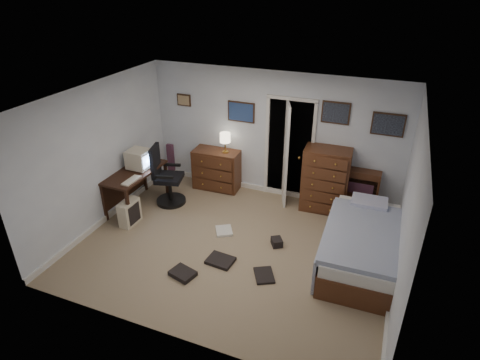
% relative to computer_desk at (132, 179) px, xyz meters
% --- Properties ---
extents(floor, '(5.00, 4.00, 0.02)m').
position_rel_computer_desk_xyz_m(floor, '(2.29, -0.49, -0.60)').
color(floor, gray).
rests_on(floor, ground).
extents(computer_desk, '(0.64, 1.34, 0.77)m').
position_rel_computer_desk_xyz_m(computer_desk, '(0.00, 0.00, 0.00)').
color(computer_desk, '#321B10').
rests_on(computer_desk, floor).
extents(crt_monitor, '(0.40, 0.37, 0.37)m').
position_rel_computer_desk_xyz_m(crt_monitor, '(0.11, 0.15, 0.37)').
color(crt_monitor, beige).
rests_on(crt_monitor, computer_desk).
extents(keyboard, '(0.16, 0.41, 0.02)m').
position_rel_computer_desk_xyz_m(keyboard, '(0.27, -0.35, 0.19)').
color(keyboard, beige).
rests_on(keyboard, computer_desk).
extents(pc_tower, '(0.22, 0.43, 0.46)m').
position_rel_computer_desk_xyz_m(pc_tower, '(0.29, -0.55, -0.36)').
color(pc_tower, beige).
rests_on(pc_tower, floor).
extents(office_chair, '(0.70, 0.70, 1.19)m').
position_rel_computer_desk_xyz_m(office_chair, '(0.53, 0.36, -0.13)').
color(office_chair, black).
rests_on(office_chair, floor).
extents(media_stack, '(0.15, 0.15, 0.72)m').
position_rel_computer_desk_xyz_m(media_stack, '(-0.03, 1.50, -0.23)').
color(media_stack, maroon).
rests_on(media_stack, floor).
extents(low_dresser, '(0.96, 0.51, 0.84)m').
position_rel_computer_desk_xyz_m(low_dresser, '(1.18, 1.28, -0.17)').
color(low_dresser, '#562B1B').
rests_on(low_dresser, floor).
extents(table_lamp, '(0.22, 0.22, 0.41)m').
position_rel_computer_desk_xyz_m(table_lamp, '(1.38, 1.28, 0.55)').
color(table_lamp, gold).
rests_on(table_lamp, low_dresser).
extents(doorway, '(0.96, 1.12, 2.05)m').
position_rel_computer_desk_xyz_m(doorway, '(2.64, 1.78, 0.41)').
color(doorway, black).
rests_on(doorway, floor).
extents(tall_dresser, '(0.87, 0.54, 1.24)m').
position_rel_computer_desk_xyz_m(tall_dresser, '(3.42, 1.26, 0.03)').
color(tall_dresser, '#562B1B').
rests_on(tall_dresser, floor).
extents(headboard_bookcase, '(0.97, 0.26, 0.87)m').
position_rel_computer_desk_xyz_m(headboard_bookcase, '(3.91, 1.37, -0.13)').
color(headboard_bookcase, '#562B1B').
rests_on(headboard_bookcase, floor).
extents(bed, '(1.18, 2.14, 0.69)m').
position_rel_computer_desk_xyz_m(bed, '(4.28, -0.13, -0.26)').
color(bed, '#562B1B').
rests_on(bed, floor).
extents(wall_posters, '(4.38, 0.04, 0.60)m').
position_rel_computer_desk_xyz_m(wall_posters, '(2.86, 1.49, 1.16)').
color(wall_posters, '#331E11').
rests_on(wall_posters, floor).
extents(floor_clutter, '(1.57, 1.65, 0.13)m').
position_rel_computer_desk_xyz_m(floor_clutter, '(2.32, -0.86, -0.56)').
color(floor_clutter, black).
rests_on(floor_clutter, floor).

